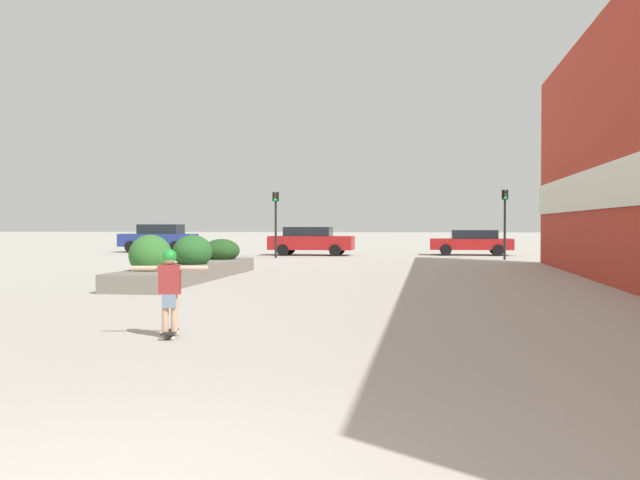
{
  "coord_description": "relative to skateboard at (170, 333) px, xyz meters",
  "views": [
    {
      "loc": [
        1.99,
        -3.91,
        1.62
      ],
      "look_at": [
        -0.92,
        15.1,
        1.21
      ],
      "focal_mm": 40.0,
      "sensor_mm": 36.0,
      "label": 1
    }
  ],
  "objects": [
    {
      "name": "car_leftmost",
      "position": [
        -2.53,
        27.47,
        0.72
      ],
      "size": [
        4.42,
        1.98,
        1.5
      ],
      "rotation": [
        0.0,
        0.0,
        -1.57
      ],
      "color": "maroon",
      "rests_on": "ground_plane"
    },
    {
      "name": "planter_box",
      "position": [
        -3.3,
        10.54,
        0.38
      ],
      "size": [
        1.5,
        9.18,
        1.37
      ],
      "color": "slate",
      "rests_on": "ground_plane"
    },
    {
      "name": "car_rightmost",
      "position": [
        -12.04,
        30.19,
        0.79
      ],
      "size": [
        4.36,
        1.88,
        1.64
      ],
      "rotation": [
        0.0,
        0.0,
        1.57
      ],
      "color": "navy",
      "rests_on": "ground_plane"
    },
    {
      "name": "traffic_light_right",
      "position": [
        7.13,
        24.07,
        2.16
      ],
      "size": [
        0.28,
        0.3,
        3.24
      ],
      "color": "black",
      "rests_on": "ground_plane"
    },
    {
      "name": "traffic_light_left",
      "position": [
        -3.71,
        24.16,
        2.14
      ],
      "size": [
        0.28,
        0.3,
        3.21
      ],
      "color": "black",
      "rests_on": "ground_plane"
    },
    {
      "name": "skateboarder",
      "position": [
        -0.0,
        0.0,
        0.74
      ],
      "size": [
        1.09,
        0.28,
        1.18
      ],
      "rotation": [
        0.0,
        0.0,
        0.2
      ],
      "color": "tan",
      "rests_on": "skateboard"
    },
    {
      "name": "car_center_left",
      "position": [
        5.92,
        28.94,
        0.65
      ],
      "size": [
        4.31,
        1.99,
        1.34
      ],
      "rotation": [
        0.0,
        0.0,
        1.57
      ],
      "color": "maroon",
      "rests_on": "ground_plane"
    },
    {
      "name": "skateboard",
      "position": [
        0.0,
        0.0,
        0.0
      ],
      "size": [
        0.29,
        0.6,
        0.09
      ],
      "rotation": [
        0.0,
        0.0,
        0.2
      ],
      "color": "black",
      "rests_on": "ground_plane"
    }
  ]
}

